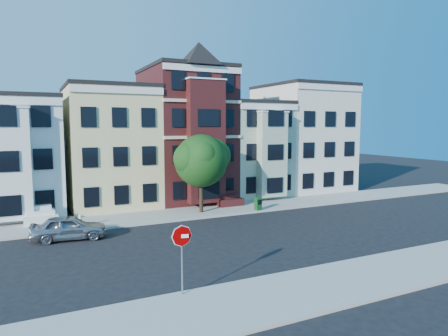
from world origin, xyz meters
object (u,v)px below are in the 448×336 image
street_tree (201,164)px  stop_sign (182,256)px  parked_car (69,228)px  newspaper_box (258,204)px  fire_hydrant (80,222)px

street_tree → stop_sign: size_ratio=2.34×
street_tree → parked_car: street_tree is taller
street_tree → parked_car: (-10.04, -3.04, -3.19)m
newspaper_box → fire_hydrant: 13.57m
fire_hydrant → newspaper_box: bearing=-3.3°
fire_hydrant → stop_sign: 13.66m
street_tree → stop_sign: bearing=-115.4°
parked_car → newspaper_box: parked_car is taller
newspaper_box → street_tree: bearing=159.9°
fire_hydrant → stop_sign: size_ratio=0.20×
newspaper_box → fire_hydrant: size_ratio=1.62×
street_tree → fire_hydrant: size_ratio=11.51×
parked_car → stop_sign: size_ratio=1.37×
street_tree → stop_sign: 15.56m
street_tree → fire_hydrant: (-9.12, -0.55, -3.47)m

